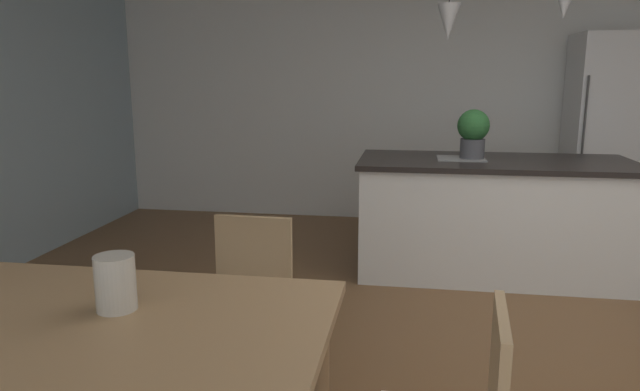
{
  "coord_description": "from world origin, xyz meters",
  "views": [
    {
      "loc": [
        -0.88,
        -2.9,
        1.52
      ],
      "look_at": [
        -1.32,
        -0.15,
        0.94
      ],
      "focal_mm": 31.95,
      "sensor_mm": 36.0,
      "label": 1
    }
  ],
  "objects": [
    {
      "name": "chair_far_right",
      "position": [
        -1.62,
        -0.48,
        0.47
      ],
      "size": [
        0.42,
        0.42,
        0.87
      ],
      "color": "tan",
      "rests_on": "ground_plane"
    },
    {
      "name": "ground_plane",
      "position": [
        0.0,
        0.0,
        -0.02
      ],
      "size": [
        10.0,
        8.4,
        0.04
      ],
      "primitive_type": "cube",
      "color": "brown"
    },
    {
      "name": "wall_back_kitchen",
      "position": [
        0.0,
        3.26,
        1.35
      ],
      "size": [
        10.0,
        0.12,
        2.7
      ],
      "primitive_type": "cube",
      "color": "white",
      "rests_on": "ground_plane"
    },
    {
      "name": "potted_plant_on_island",
      "position": [
        -0.42,
        1.57,
        1.11
      ],
      "size": [
        0.24,
        0.24,
        0.38
      ],
      "color": "#4C4C51",
      "rests_on": "kitchen_island"
    },
    {
      "name": "vase_on_dining_table",
      "position": [
        -1.84,
        -1.24,
        0.85
      ],
      "size": [
        0.13,
        0.13,
        0.19
      ],
      "color": "silver",
      "rests_on": "dining_table"
    },
    {
      "name": "pendant_over_island_main",
      "position": [
        -0.64,
        1.57,
        1.92
      ],
      "size": [
        0.17,
        0.17,
        0.92
      ],
      "color": "black"
    },
    {
      "name": "pendant_over_island_aux",
      "position": [
        0.16,
        1.57,
        2.05
      ],
      "size": [
        0.17,
        0.17,
        0.77
      ],
      "color": "black"
    },
    {
      "name": "dining_table",
      "position": [
        -2.04,
        -1.33,
        0.69
      ],
      "size": [
        1.86,
        0.96,
        0.76
      ],
      "color": "tan",
      "rests_on": "ground_plane"
    },
    {
      "name": "kitchen_island",
      "position": [
        -0.24,
        1.57,
        0.46
      ],
      "size": [
        2.07,
        0.96,
        0.91
      ],
      "color": "white",
      "rests_on": "ground_plane"
    },
    {
      "name": "refrigerator",
      "position": [
        0.96,
        2.86,
        0.96
      ],
      "size": [
        0.71,
        0.67,
        1.92
      ],
      "color": "silver",
      "rests_on": "ground_plane"
    }
  ]
}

